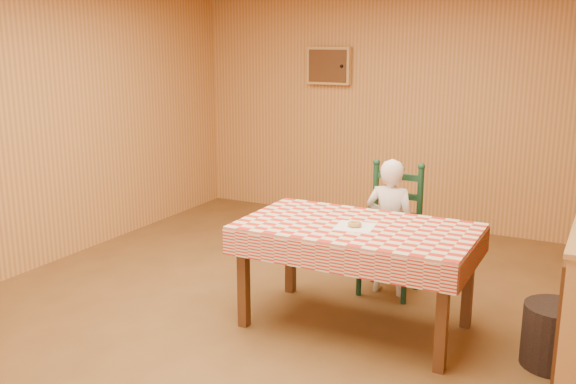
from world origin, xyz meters
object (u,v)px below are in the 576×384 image
(dining_table, at_px, (357,236))
(storage_bin, at_px, (555,336))
(ladder_chair, at_px, (392,232))
(seated_child, at_px, (390,227))

(dining_table, height_order, storage_bin, dining_table)
(ladder_chair, relative_size, storage_bin, 2.65)
(seated_child, height_order, storage_bin, seated_child)
(seated_child, bearing_deg, storage_bin, 153.09)
(ladder_chair, xyz_separation_m, storage_bin, (1.35, -0.74, -0.30))
(dining_table, distance_m, ladder_chair, 0.81)
(ladder_chair, height_order, storage_bin, ladder_chair)
(dining_table, bearing_deg, storage_bin, 2.01)
(ladder_chair, xyz_separation_m, seated_child, (-0.00, -0.06, 0.06))
(ladder_chair, distance_m, storage_bin, 1.56)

